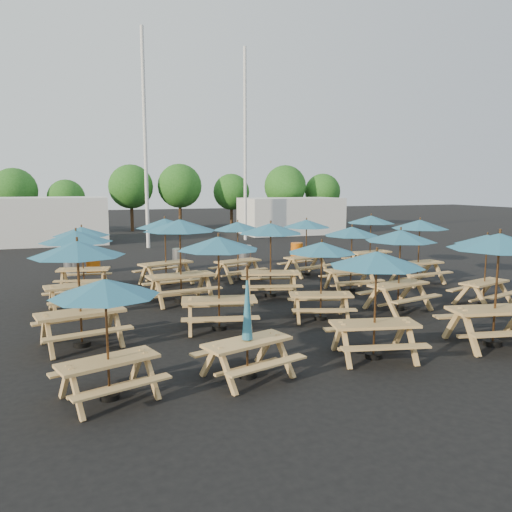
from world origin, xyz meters
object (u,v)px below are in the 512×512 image
object	(u,v)px
picnic_unit_0	(105,295)
waste_bin_0	(76,264)
picnic_unit_7	(165,227)
waste_bin_4	(245,255)
picnic_unit_17	(487,244)
picnic_unit_6	(180,230)
waste_bin_1	(71,264)
picnic_unit_4	(247,332)
picnic_unit_18	(420,228)
picnic_unit_1	(78,255)
picnic_unit_14	(352,235)
picnic_unit_5	(218,249)
picnic_unit_13	(400,241)
waste_bin_3	(179,259)
waste_bin_5	(297,252)
picnic_unit_19	(371,223)
picnic_unit_8	(376,266)
waste_bin_2	(93,262)
picnic_unit_11	(238,230)
picnic_unit_12	(499,248)
picnic_unit_10	(271,233)
picnic_unit_3	(82,235)
picnic_unit_15	(306,227)
picnic_unit_2	(76,242)
picnic_unit_9	(322,252)

from	to	relation	value
picnic_unit_0	waste_bin_0	world-z (taller)	picnic_unit_0
picnic_unit_7	waste_bin_4	xyz separation A→B (m)	(4.05, 3.16, -1.61)
picnic_unit_17	waste_bin_4	bearing A→B (deg)	98.70
picnic_unit_6	waste_bin_1	bearing A→B (deg)	110.59
picnic_unit_4	picnic_unit_18	xyz separation A→B (m)	(8.68, 6.35, 1.14)
picnic_unit_1	picnic_unit_14	distance (m)	9.13
picnic_unit_0	picnic_unit_5	xyz separation A→B (m)	(2.81, 3.28, 0.23)
picnic_unit_13	picnic_unit_18	xyz separation A→B (m)	(3.02, 3.04, 0.01)
picnic_unit_1	waste_bin_3	xyz separation A→B (m)	(4.00, 9.30, -1.59)
waste_bin_3	waste_bin_5	xyz separation A→B (m)	(5.56, 0.28, 0.00)
picnic_unit_6	picnic_unit_19	xyz separation A→B (m)	(8.62, 3.12, -0.21)
picnic_unit_8	waste_bin_2	distance (m)	13.64
picnic_unit_4	picnic_unit_6	bearing A→B (deg)	72.79
waste_bin_0	picnic_unit_19	bearing A→B (deg)	-13.74
picnic_unit_1	picnic_unit_17	world-z (taller)	picnic_unit_1
picnic_unit_5	picnic_unit_11	xyz separation A→B (m)	(2.43, 6.07, -0.11)
picnic_unit_12	picnic_unit_13	bearing A→B (deg)	101.67
picnic_unit_6	picnic_unit_14	size ratio (longest dim) A/B	1.17
waste_bin_2	waste_bin_3	bearing A→B (deg)	-7.17
picnic_unit_14	picnic_unit_18	distance (m)	2.97
waste_bin_2	picnic_unit_10	bearing A→B (deg)	-51.51
picnic_unit_0	picnic_unit_11	xyz separation A→B (m)	(5.24, 9.35, 0.12)
picnic_unit_14	waste_bin_5	size ratio (longest dim) A/B	2.47
picnic_unit_12	waste_bin_0	xyz separation A→B (m)	(-8.68, 12.41, -1.73)
picnic_unit_3	picnic_unit_13	xyz separation A→B (m)	(8.37, -6.00, 0.13)
picnic_unit_7	picnic_unit_12	distance (m)	10.91
picnic_unit_1	waste_bin_5	xyz separation A→B (m)	(9.56, 9.58, -1.59)
picnic_unit_15	picnic_unit_13	bearing A→B (deg)	-103.81
picnic_unit_13	waste_bin_1	bearing A→B (deg)	121.33
picnic_unit_7	picnic_unit_15	distance (m)	5.53
picnic_unit_5	picnic_unit_8	distance (m)	3.91
waste_bin_0	waste_bin_3	distance (m)	4.10
picnic_unit_4	waste_bin_0	size ratio (longest dim) A/B	2.38
picnic_unit_7	picnic_unit_13	xyz separation A→B (m)	(5.58, -5.93, -0.06)
picnic_unit_11	waste_bin_0	world-z (taller)	picnic_unit_11
picnic_unit_1	picnic_unit_5	size ratio (longest dim) A/B	1.01
picnic_unit_3	picnic_unit_18	xyz separation A→B (m)	(11.38, -2.96, 0.14)
waste_bin_5	picnic_unit_0	bearing A→B (deg)	-125.93
picnic_unit_15	picnic_unit_14	bearing A→B (deg)	-102.16
picnic_unit_6	waste_bin_4	bearing A→B (deg)	48.56
picnic_unit_1	picnic_unit_5	bearing A→B (deg)	-8.55
picnic_unit_2	picnic_unit_10	world-z (taller)	picnic_unit_10
picnic_unit_9	waste_bin_4	bearing A→B (deg)	101.93
picnic_unit_18	waste_bin_2	world-z (taller)	picnic_unit_18
picnic_unit_13	picnic_unit_4	bearing A→B (deg)	-162.64
picnic_unit_13	picnic_unit_2	bearing A→B (deg)	148.36
picnic_unit_8	waste_bin_1	world-z (taller)	picnic_unit_8
picnic_unit_10	waste_bin_3	world-z (taller)	picnic_unit_10
picnic_unit_5	waste_bin_3	size ratio (longest dim) A/B	2.70
picnic_unit_0	picnic_unit_1	size ratio (longest dim) A/B	0.92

